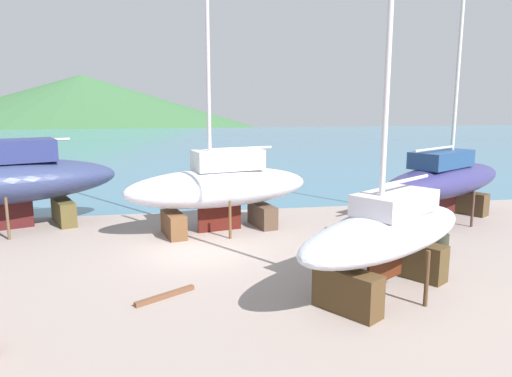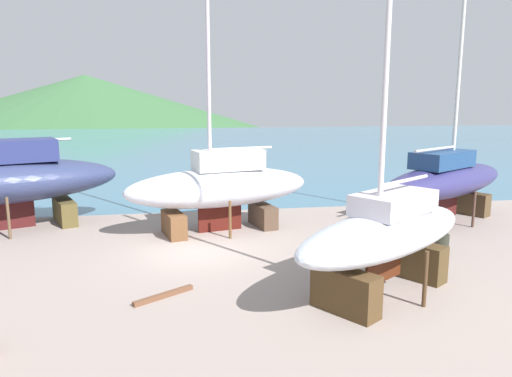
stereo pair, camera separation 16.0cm
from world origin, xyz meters
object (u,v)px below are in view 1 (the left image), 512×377
object	(u,v)px
sailboat_large_starboard	(445,180)
barrel_blue_faded	(440,244)
sailboat_mid_port	(2,180)
sailboat_far_slipway	(220,186)
sailboat_small_center	(387,233)

from	to	relation	value
sailboat_large_starboard	barrel_blue_faded	size ratio (longest dim) A/B	18.11
sailboat_mid_port	barrel_blue_faded	bearing A→B (deg)	137.45
sailboat_far_slipway	barrel_blue_faded	world-z (taller)	sailboat_far_slipway
sailboat_far_slipway	sailboat_mid_port	bearing A→B (deg)	-24.35
sailboat_mid_port	sailboat_large_starboard	size ratio (longest dim) A/B	1.16
barrel_blue_faded	sailboat_small_center	bearing A→B (deg)	-139.39
sailboat_far_slipway	sailboat_large_starboard	distance (m)	10.65
sailboat_far_slipway	sailboat_large_starboard	xyz separation A→B (m)	(10.65, -0.06, 0.00)
sailboat_large_starboard	sailboat_far_slipway	bearing A→B (deg)	148.27
sailboat_mid_port	sailboat_far_slipway	world-z (taller)	sailboat_mid_port
sailboat_far_slipway	sailboat_large_starboard	world-z (taller)	sailboat_large_starboard
sailboat_mid_port	sailboat_large_starboard	bearing A→B (deg)	152.66
sailboat_small_center	sailboat_large_starboard	size ratio (longest dim) A/B	0.92
sailboat_small_center	sailboat_large_starboard	xyz separation A→B (m)	(6.47, 7.74, 0.15)
sailboat_small_center	barrel_blue_faded	bearing A→B (deg)	-173.53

